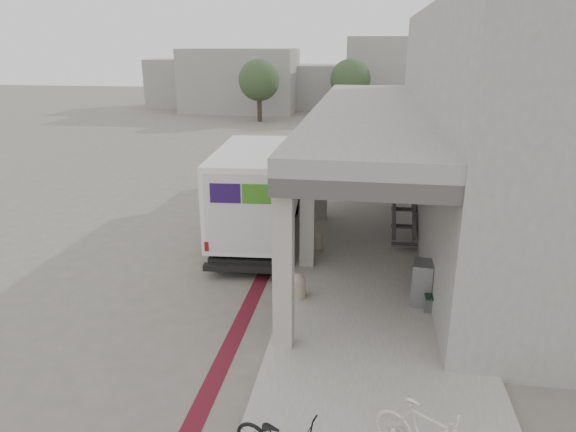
# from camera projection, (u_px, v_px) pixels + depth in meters

# --- Properties ---
(ground) EXTENTS (120.00, 120.00, 0.00)m
(ground) POSITION_uv_depth(u_px,v_px,m) (229.00, 270.00, 14.03)
(ground) COLOR #656057
(ground) RESTS_ON ground
(bike_lane_stripe) EXTENTS (0.35, 40.00, 0.01)m
(bike_lane_stripe) POSITION_uv_depth(u_px,v_px,m) (277.00, 245.00, 15.76)
(bike_lane_stripe) COLOR #58111D
(bike_lane_stripe) RESTS_ON ground
(sidewalk) EXTENTS (4.40, 28.00, 0.12)m
(sidewalk) POSITION_uv_depth(u_px,v_px,m) (377.00, 278.00, 13.43)
(sidewalk) COLOR gray
(sidewalk) RESTS_ON ground
(transit_building) EXTENTS (7.60, 17.00, 7.00)m
(transit_building) POSITION_uv_depth(u_px,v_px,m) (472.00, 127.00, 16.17)
(transit_building) COLOR gray
(transit_building) RESTS_ON ground
(distant_backdrop) EXTENTS (28.00, 10.00, 6.50)m
(distant_backdrop) POSITION_uv_depth(u_px,v_px,m) (300.00, 80.00, 47.19)
(distant_backdrop) COLOR gray
(distant_backdrop) RESTS_ON ground
(tree_left) EXTENTS (3.20, 3.20, 4.80)m
(tree_left) POSITION_uv_depth(u_px,v_px,m) (259.00, 80.00, 39.97)
(tree_left) COLOR #38281C
(tree_left) RESTS_ON ground
(tree_mid) EXTENTS (3.20, 3.20, 4.80)m
(tree_mid) POSITION_uv_depth(u_px,v_px,m) (350.00, 80.00, 40.82)
(tree_mid) COLOR #38281C
(tree_mid) RESTS_ON ground
(tree_right) EXTENTS (3.20, 3.20, 4.80)m
(tree_right) POSITION_uv_depth(u_px,v_px,m) (456.00, 82.00, 38.72)
(tree_right) COLOR #38281C
(tree_right) RESTS_ON ground
(fedex_truck) EXTENTS (2.63, 7.09, 2.97)m
(fedex_truck) POSITION_uv_depth(u_px,v_px,m) (260.00, 188.00, 16.14)
(fedex_truck) COLOR black
(fedex_truck) RESTS_ON ground
(bench) EXTENTS (0.44, 1.78, 0.41)m
(bench) POSITION_uv_depth(u_px,v_px,m) (429.00, 286.00, 12.18)
(bench) COLOR slate
(bench) RESTS_ON sidewalk
(bollard_near) EXTENTS (0.39, 0.39, 0.59)m
(bollard_near) POSITION_uv_depth(u_px,v_px,m) (298.00, 285.00, 12.25)
(bollard_near) COLOR tan
(bollard_near) RESTS_ON sidewalk
(bollard_far) EXTENTS (0.37, 0.37, 0.55)m
(bollard_far) POSITION_uv_depth(u_px,v_px,m) (317.00, 239.00, 15.17)
(bollard_far) COLOR tan
(bollard_far) RESTS_ON sidewalk
(utility_cabinet) EXTENTS (0.54, 0.67, 1.02)m
(utility_cabinet) POSITION_uv_depth(u_px,v_px,m) (422.00, 283.00, 11.88)
(utility_cabinet) COLOR gray
(utility_cabinet) RESTS_ON sidewalk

